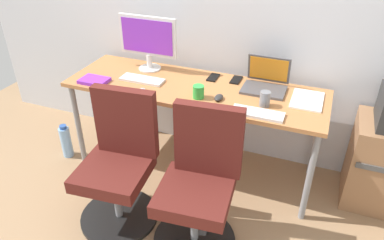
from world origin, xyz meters
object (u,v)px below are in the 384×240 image
(office_chair_left, at_px, (119,166))
(water_bottle_on_floor, at_px, (66,141))
(office_chair_right, at_px, (199,187))
(open_laptop, at_px, (266,81))
(desktop_monitor, at_px, (148,39))
(coffee_mug, at_px, (198,92))

(office_chair_left, xyz_separation_m, water_bottle_on_floor, (-0.81, 0.42, -0.28))
(office_chair_right, height_order, water_bottle_on_floor, office_chair_right)
(office_chair_left, distance_m, open_laptop, 1.20)
(office_chair_right, height_order, open_laptop, open_laptop)
(water_bottle_on_floor, distance_m, open_laptop, 1.77)
(office_chair_left, bearing_deg, open_laptop, 47.33)
(desktop_monitor, bearing_deg, open_laptop, -0.39)
(desktop_monitor, xyz_separation_m, open_laptop, (0.95, -0.01, -0.19))
(water_bottle_on_floor, bearing_deg, office_chair_left, -27.21)
(office_chair_left, height_order, open_laptop, open_laptop)
(coffee_mug, bearing_deg, open_laptop, 38.15)
(desktop_monitor, relative_size, open_laptop, 1.55)
(office_chair_left, relative_size, desktop_monitor, 1.96)
(office_chair_right, xyz_separation_m, coffee_mug, (-0.20, 0.52, 0.37))
(water_bottle_on_floor, xyz_separation_m, desktop_monitor, (0.63, 0.43, 0.85))
(open_laptop, bearing_deg, water_bottle_on_floor, -165.09)
(office_chair_left, height_order, desktop_monitor, desktop_monitor)
(office_chair_left, bearing_deg, desktop_monitor, 101.86)
(water_bottle_on_floor, relative_size, desktop_monitor, 0.65)
(office_chair_left, distance_m, water_bottle_on_floor, 0.95)
(office_chair_left, height_order, office_chair_right, same)
(office_chair_right, bearing_deg, water_bottle_on_floor, 163.22)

